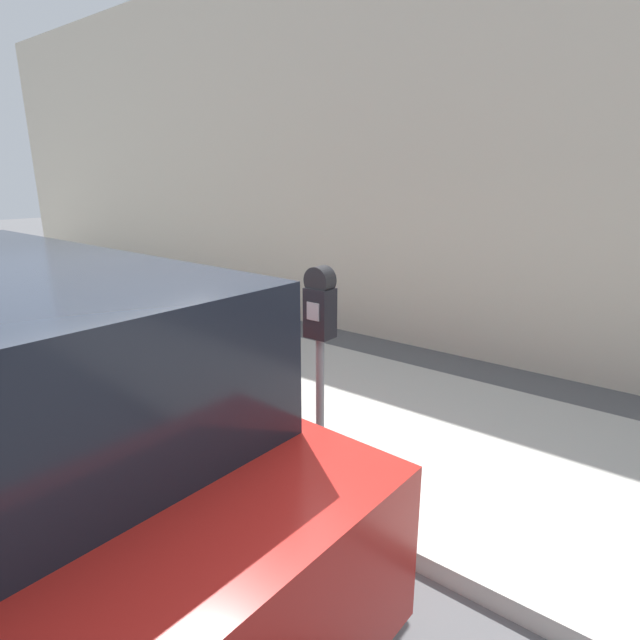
# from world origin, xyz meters

# --- Properties ---
(ground_plane) EXTENTS (60.00, 60.00, 0.00)m
(ground_plane) POSITION_xyz_m (0.00, 0.00, 0.00)
(ground_plane) COLOR #515154
(sidewalk) EXTENTS (24.00, 2.80, 0.14)m
(sidewalk) POSITION_xyz_m (0.00, 2.20, 0.07)
(sidewalk) COLOR #ADAAA3
(sidewalk) RESTS_ON ground_plane
(building_facade) EXTENTS (24.00, 0.30, 5.47)m
(building_facade) POSITION_xyz_m (0.00, 4.76, 2.74)
(building_facade) COLOR beige
(building_facade) RESTS_ON ground_plane
(parking_meter) EXTENTS (0.19, 0.15, 1.61)m
(parking_meter) POSITION_xyz_m (0.24, 1.05, 1.31)
(parking_meter) COLOR slate
(parking_meter) RESTS_ON sidewalk
(fire_hydrant) EXTENTS (0.24, 0.24, 0.82)m
(fire_hydrant) POSITION_xyz_m (-2.41, 1.34, 0.55)
(fire_hydrant) COLOR gold
(fire_hydrant) RESTS_ON sidewalk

